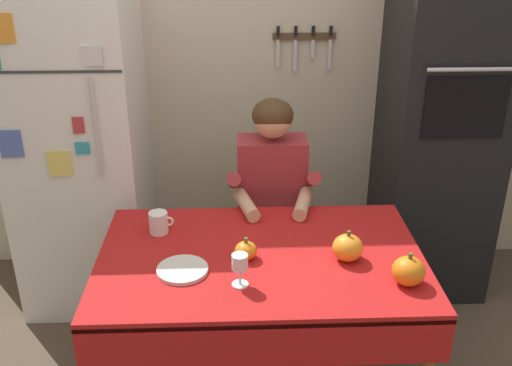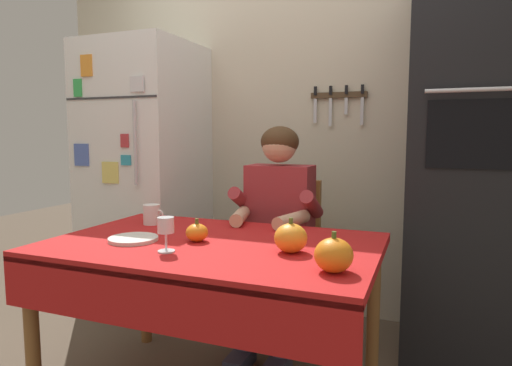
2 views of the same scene
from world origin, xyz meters
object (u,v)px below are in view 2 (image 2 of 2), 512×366
object	(u,v)px
seated_person	(276,219)
serving_tray	(133,239)
pumpkin_large	(197,232)
refrigerator	(146,178)
pumpkin_small	(334,255)
wall_oven	(468,163)
chair_behind_person	(286,251)
dining_table	(211,262)
wine_glass	(166,228)
pumpkin_medium	(291,238)
coffee_mug	(152,214)

from	to	relation	value
seated_person	serving_tray	size ratio (longest dim) A/B	5.85
pumpkin_large	refrigerator	bearing A→B (deg)	134.98
refrigerator	pumpkin_small	bearing A→B (deg)	-35.84
wall_oven	pumpkin_large	world-z (taller)	wall_oven
seated_person	wall_oven	bearing A→B (deg)	18.37
wall_oven	chair_behind_person	size ratio (longest dim) A/B	2.26
serving_tray	wall_oven	bearing A→B (deg)	36.47
dining_table	wine_glass	world-z (taller)	wine_glass
dining_table	pumpkin_medium	size ratio (longest dim) A/B	10.22
refrigerator	wall_oven	distance (m)	2.01
wall_oven	serving_tray	bearing A→B (deg)	-143.53
wine_glass	chair_behind_person	bearing A→B (deg)	79.68
seated_person	wine_glass	size ratio (longest dim) A/B	8.98
pumpkin_medium	chair_behind_person	bearing A→B (deg)	108.56
dining_table	pumpkin_medium	xyz separation A→B (m)	(0.37, -0.03, 0.14)
chair_behind_person	pumpkin_medium	world-z (taller)	chair_behind_person
seated_person	chair_behind_person	bearing A→B (deg)	90.00
pumpkin_medium	refrigerator	bearing A→B (deg)	145.25
pumpkin_medium	pumpkin_small	size ratio (longest dim) A/B	0.99
wall_oven	chair_behind_person	distance (m)	1.11
wall_oven	dining_table	xyz separation A→B (m)	(-1.05, -0.92, -0.39)
pumpkin_medium	serving_tray	xyz separation A→B (m)	(-0.69, -0.07, -0.05)
dining_table	coffee_mug	bearing A→B (deg)	152.70
wine_glass	pumpkin_large	xyz separation A→B (m)	(0.03, 0.20, -0.06)
chair_behind_person	coffee_mug	distance (m)	0.83
wall_oven	seated_person	size ratio (longest dim) A/B	1.69
wine_glass	pumpkin_medium	size ratio (longest dim) A/B	1.01
wall_oven	dining_table	bearing A→B (deg)	-138.69
wall_oven	serving_tray	xyz separation A→B (m)	(-1.38, -1.02, -0.30)
coffee_mug	serving_tray	world-z (taller)	coffee_mug
chair_behind_person	wine_glass	xyz separation A→B (m)	(-0.18, -0.99, 0.33)
refrigerator	coffee_mug	bearing A→B (deg)	-52.71
chair_behind_person	coffee_mug	xyz separation A→B (m)	(-0.55, -0.56, 0.28)
pumpkin_small	wine_glass	bearing A→B (deg)	178.67
chair_behind_person	wall_oven	bearing A→B (deg)	7.71
refrigerator	pumpkin_small	size ratio (longest dim) A/B	12.99
refrigerator	coffee_mug	size ratio (longest dim) A/B	15.82
wall_oven	pumpkin_large	bearing A→B (deg)	-140.22
wall_oven	wine_glass	bearing A→B (deg)	-135.46
coffee_mug	pumpkin_medium	distance (m)	0.86
dining_table	wine_glass	size ratio (longest dim) A/B	10.10
pumpkin_large	serving_tray	size ratio (longest dim) A/B	0.47
dining_table	pumpkin_medium	bearing A→B (deg)	-4.59
chair_behind_person	wine_glass	world-z (taller)	chair_behind_person
refrigerator	coffee_mug	world-z (taller)	refrigerator
pumpkin_medium	serving_tray	distance (m)	0.70
serving_tray	coffee_mug	bearing A→B (deg)	111.54
wall_oven	seated_person	distance (m)	1.06
seated_person	wine_glass	distance (m)	0.83
refrigerator	dining_table	distance (m)	1.32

